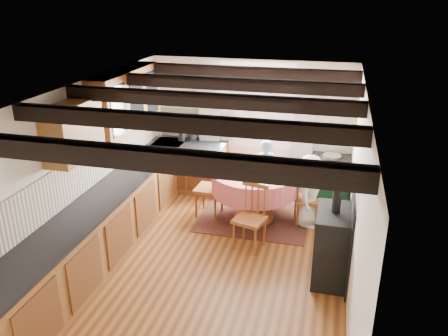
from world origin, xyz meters
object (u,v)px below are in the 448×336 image
(cast_iron_stove, at_px, (334,227))
(child_far, at_px, (265,172))
(chair_right, at_px, (307,197))
(child_right, at_px, (309,191))
(dining_table, at_px, (254,196))
(chair_left, at_px, (209,186))
(cup, at_px, (265,165))
(aga_range, at_px, (329,187))
(chair_near, at_px, (250,217))

(cast_iron_stove, xyz_separation_m, child_far, (-1.20, 1.97, -0.16))
(child_far, bearing_deg, chair_right, 126.77)
(child_far, distance_m, child_right, 0.99)
(dining_table, xyz_separation_m, child_right, (0.86, 0.03, 0.17))
(dining_table, height_order, chair_right, chair_right)
(chair_left, distance_m, cast_iron_stove, 2.44)
(chair_left, height_order, cup, chair_left)
(dining_table, distance_m, child_far, 0.63)
(chair_left, bearing_deg, chair_right, 96.19)
(aga_range, bearing_deg, dining_table, -153.80)
(chair_near, xyz_separation_m, child_right, (0.77, 0.91, 0.10))
(chair_right, bearing_deg, dining_table, 82.87)
(dining_table, distance_m, chair_left, 0.76)
(dining_table, bearing_deg, aga_range, 26.20)
(chair_left, distance_m, child_far, 1.03)
(dining_table, distance_m, cast_iron_stove, 1.89)
(aga_range, distance_m, cup, 1.17)
(dining_table, xyz_separation_m, chair_near, (0.09, -0.88, 0.07))
(dining_table, bearing_deg, cast_iron_stove, -47.22)
(cup, bearing_deg, chair_right, -13.43)
(chair_near, height_order, chair_left, chair_left)
(chair_near, xyz_separation_m, child_far, (-0.03, 1.49, 0.10))
(child_far, bearing_deg, cast_iron_stove, 104.04)
(cup, bearing_deg, cast_iron_stove, -54.17)
(chair_near, xyz_separation_m, aga_range, (1.06, 1.45, -0.03))
(dining_table, height_order, aga_range, aga_range)
(chair_near, distance_m, chair_right, 1.19)
(chair_near, distance_m, chair_left, 1.21)
(aga_range, relative_size, cup, 8.97)
(chair_left, xyz_separation_m, aga_range, (1.91, 0.58, -0.05))
(dining_table, relative_size, chair_near, 1.42)
(dining_table, xyz_separation_m, chair_left, (-0.76, -0.02, 0.09))
(chair_right, xyz_separation_m, child_right, (0.03, -0.02, 0.13))
(chair_right, relative_size, cast_iron_stove, 0.62)
(cast_iron_stove, bearing_deg, chair_near, 157.54)
(dining_table, height_order, chair_left, chair_left)
(chair_left, distance_m, aga_range, 2.00)
(aga_range, height_order, cast_iron_stove, cast_iron_stove)
(aga_range, bearing_deg, chair_near, -126.17)
(cast_iron_stove, distance_m, child_far, 2.31)
(chair_left, height_order, child_far, child_far)
(cast_iron_stove, height_order, cup, cast_iron_stove)
(chair_near, height_order, cup, chair_near)
(chair_left, xyz_separation_m, cup, (0.87, 0.24, 0.38))
(dining_table, bearing_deg, child_far, 84.42)
(child_right, bearing_deg, chair_right, 67.85)
(chair_right, bearing_deg, child_far, 43.53)
(chair_right, distance_m, aga_range, 0.61)
(cup, bearing_deg, child_right, -14.56)
(chair_left, bearing_deg, chair_near, 48.29)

